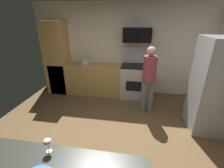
# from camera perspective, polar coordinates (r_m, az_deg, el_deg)

# --- Properties ---
(ground_plane) EXTENTS (5.20, 4.80, 0.02)m
(ground_plane) POSITION_cam_1_polar(r_m,az_deg,el_deg) (3.15, -1.73, -20.22)
(ground_plane) COLOR brown
(wall_back) EXTENTS (5.20, 0.12, 2.60)m
(wall_back) POSITION_cam_1_polar(r_m,az_deg,el_deg) (4.69, 3.64, 12.55)
(wall_back) COLOR beige
(wall_back) RESTS_ON ground
(lower_cabinet_run) EXTENTS (2.40, 0.60, 0.90)m
(lower_cabinet_run) POSITION_cam_1_polar(r_m,az_deg,el_deg) (4.76, -7.93, 1.86)
(lower_cabinet_run) COLOR tan
(lower_cabinet_run) RESTS_ON ground
(cabinet_column) EXTENTS (0.60, 0.60, 2.10)m
(cabinet_column) POSITION_cam_1_polar(r_m,az_deg,el_deg) (4.97, -19.56, 8.92)
(cabinet_column) COLOR tan
(cabinet_column) RESTS_ON ground
(oven_range) EXTENTS (0.76, 0.65, 1.57)m
(oven_range) POSITION_cam_1_polar(r_m,az_deg,el_deg) (4.53, 8.31, 1.68)
(oven_range) COLOR beige
(oven_range) RESTS_ON ground
(microwave) EXTENTS (0.74, 0.38, 0.37)m
(microwave) POSITION_cam_1_polar(r_m,az_deg,el_deg) (4.33, 9.31, 17.47)
(microwave) COLOR black
(microwave) RESTS_ON oven_range
(refrigerator) EXTENTS (0.83, 0.78, 1.87)m
(refrigerator) POSITION_cam_1_polar(r_m,az_deg,el_deg) (3.60, 34.49, -0.95)
(refrigerator) COLOR #B0B1B5
(refrigerator) RESTS_ON ground
(person_cook) EXTENTS (0.31, 0.30, 1.61)m
(person_cook) POSITION_cam_1_polar(r_m,az_deg,el_deg) (3.66, 13.47, 2.40)
(person_cook) COLOR slate
(person_cook) RESTS_ON ground
(wine_glass_near) EXTENTS (0.08, 0.08, 0.16)m
(wine_glass_near) POSITION_cam_1_polar(r_m,az_deg,el_deg) (1.75, -22.81, -19.16)
(wine_glass_near) COLOR silver
(wine_glass_near) RESTS_ON counter_island
(knife_paring) EXTENTS (0.05, 0.28, 0.01)m
(knife_paring) POSITION_cam_1_polar(r_m,az_deg,el_deg) (1.59, -7.64, -28.52)
(knife_paring) COLOR #B7BABF
(knife_paring) RESTS_ON counter_island
(stock_pot) EXTENTS (0.28, 0.28, 0.16)m
(stock_pot) POSITION_cam_1_polar(r_m,az_deg,el_deg) (4.64, -10.14, 8.07)
(stock_pot) COLOR #B5B9C3
(stock_pot) RESTS_ON lower_cabinet_run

